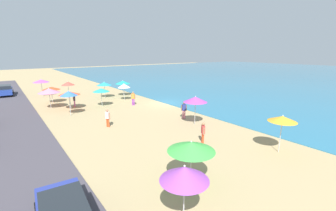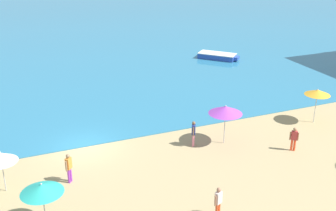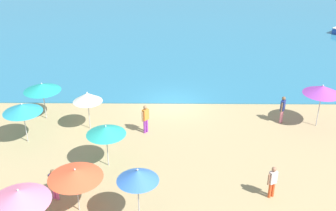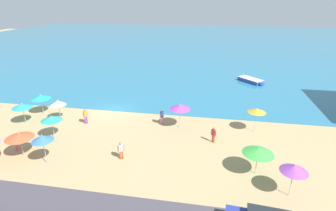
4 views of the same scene
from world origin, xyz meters
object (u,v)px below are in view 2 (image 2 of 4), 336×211
Objects in this scene: bather_3 at (69,166)px; bather_4 at (218,201)px; beach_umbrella_12 at (318,92)px; bather_2 at (194,132)px; beach_umbrella_6 at (42,189)px; skiff_nearshore at (218,56)px; bather_0 at (294,138)px; beach_umbrella_9 at (226,110)px; beach_umbrella_0 at (1,157)px.

bather_3 reaches higher than bather_4.
beach_umbrella_12 is 1.50× the size of bather_2.
bather_3 reaches higher than bather_2.
bather_2 is 1.06× the size of bather_4.
beach_umbrella_6 is 30.73m from skiff_nearshore.
bather_0 is at bearing -6.93° from bather_3.
beach_umbrella_9 is 8.03m from bather_4.
bather_0 is at bearing -7.03° from beach_umbrella_0.
beach_umbrella_9 is (11.92, 4.28, 0.32)m from beach_umbrella_6.
skiff_nearshore is (21.21, 22.17, -1.69)m from beach_umbrella_6.
bather_2 is at bearing 179.99° from beach_umbrella_12.
beach_umbrella_0 is at bearing -178.07° from beach_umbrella_9.
bather_2 reaches higher than bather_0.
bather_3 reaches higher than skiff_nearshore.
beach_umbrella_9 is at bearing 144.14° from bather_0.
beach_umbrella_12 is (21.24, 0.87, 0.29)m from beach_umbrella_0.
bather_3 is at bearing 173.07° from bather_0.
beach_umbrella_6 is 3.95m from bather_3.
bather_0 is 0.92× the size of bather_2.
bather_2 is 7.45m from bather_4.
beach_umbrella_12 is 5.32m from bather_0.
beach_umbrella_6 reaches higher than skiff_nearshore.
beach_umbrella_6 reaches higher than bather_4.
beach_umbrella_12 is at bearing 2.34° from beach_umbrella_0.
beach_umbrella_0 is at bearing 112.85° from beach_umbrella_6.
bather_4 is at bearing -17.42° from beach_umbrella_6.
beach_umbrella_9 reaches higher than beach_umbrella_12.
skiff_nearshore is (22.83, 18.35, -1.68)m from beach_umbrella_0.
bather_3 is at bearing 63.03° from beach_umbrella_6.
bather_0 is (17.08, -2.11, -1.15)m from beach_umbrella_0.
bather_0 is at bearing 28.49° from bather_4.
beach_umbrella_9 is at bearing 5.00° from bather_3.
skiff_nearshore is at bearing 43.94° from bather_3.
beach_umbrella_6 is 15.61m from bather_0.
beach_umbrella_0 reaches higher than bather_4.
beach_umbrella_0 reaches higher than bather_3.
bather_2 is 20.83m from skiff_nearshore.
bather_3 is 0.42× the size of skiff_nearshore.
bather_4 is at bearing -148.89° from beach_umbrella_12.
bather_0 is 8.73m from bather_4.
bather_2 is at bearing 151.87° from bather_0.
beach_umbrella_6 is (1.61, -3.83, 0.01)m from beach_umbrella_0.
beach_umbrella_0 is at bearing -175.68° from bather_2.
bather_3 is (1.72, 3.39, -1.07)m from beach_umbrella_6.
beach_umbrella_0 is 1.49× the size of bather_0.
bather_2 is (9.90, 4.70, -1.08)m from beach_umbrella_6.
beach_umbrella_9 is 7.72m from beach_umbrella_12.
beach_umbrella_6 reaches higher than bather_3.
skiff_nearshore is at bearing 61.41° from bather_4.
bather_0 is 0.98× the size of bather_4.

